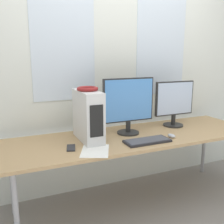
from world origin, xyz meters
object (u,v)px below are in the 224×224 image
Objects in this scene: pc_tower at (88,116)px; monitor_main at (129,104)px; headphones at (87,89)px; cell_phone at (71,148)px; keyboard at (147,141)px; mouse at (172,136)px; monitor_right_near at (174,102)px.

monitor_main is (0.41, 0.03, 0.07)m from pc_tower.
headphones reaches higher than cell_phone.
keyboard is 0.27m from mouse.
pc_tower is 0.56m from keyboard.
monitor_right_near reaches higher than pc_tower.
monitor_right_near is (0.97, 0.08, -0.20)m from headphones.
monitor_right_near is (0.97, 0.08, 0.03)m from pc_tower.
headphones is 0.39× the size of monitor_right_near.
keyboard is 0.65m from cell_phone.
pc_tower is 0.23m from headphones.
monitor_right_near is 1.22m from cell_phone.
pc_tower reaches higher than mouse.
headphones is 0.87m from mouse.
mouse is at bearing -18.98° from pc_tower.
keyboard is (-0.53, -0.35, -0.24)m from monitor_right_near.
headphones is 0.44m from monitor_main.
monitor_main is 0.57m from monitor_right_near.
headphones is 0.35× the size of monitor_main.
pc_tower reaches higher than cell_phone.
monitor_right_near is 0.48m from mouse.
keyboard is at bearing -146.29° from monitor_right_near.
pc_tower is at bearing -176.25° from monitor_main.
headphones is 1.00m from monitor_right_near.
monitor_right_near is at bearing 27.11° from cell_phone.
cell_phone is at bearing -141.49° from headphones.
mouse is at bearing -19.04° from headphones.
monitor_main is at bearing 3.64° from headphones.
headphones is at bearing 90.00° from pc_tower.
pc_tower is 0.83× the size of monitor_main.
keyboard is at bearing -31.53° from pc_tower.
mouse is at bearing 5.38° from keyboard.
mouse is 0.92m from cell_phone.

